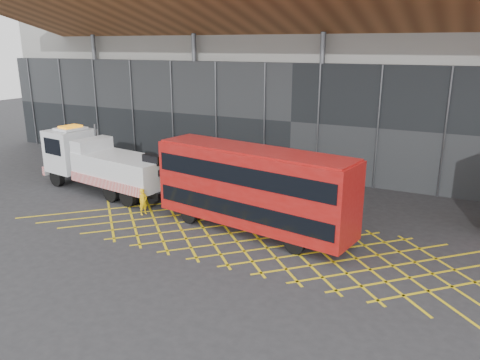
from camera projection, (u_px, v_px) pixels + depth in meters
The scene contains 6 objects.
ground_plane at pixel (178, 223), 25.10m from camera, with size 120.00×120.00×0.00m, color #28282A.
road_markings at pixel (259, 239), 23.00m from camera, with size 26.36×7.16×0.01m.
construction_building at pixel (324, 47), 37.49m from camera, with size 55.00×23.97×18.00m.
recovery_truck at pixel (102, 163), 30.06m from camera, with size 11.75×4.25×4.07m.
bus_towed at pixel (253, 186), 23.34m from camera, with size 10.88×4.11×4.33m.
worker at pixel (143, 202), 26.15m from camera, with size 0.54×0.36×1.49m, color yellow.
Camera 1 is at (13.67, -19.37, 9.21)m, focal length 35.00 mm.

